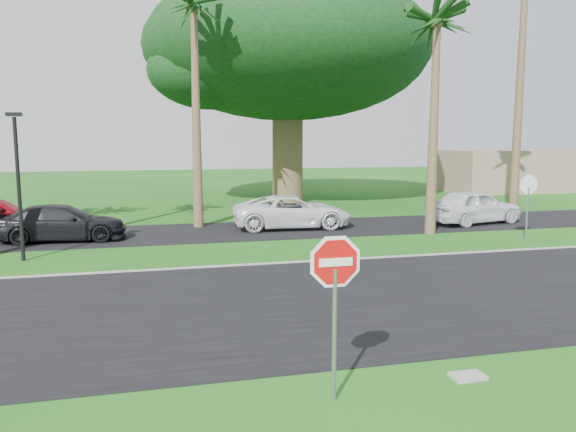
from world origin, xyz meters
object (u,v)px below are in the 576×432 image
at_px(stop_sign_near, 335,284).
at_px(car_minivan, 292,212).
at_px(car_pickup, 474,207).
at_px(stop_sign_far, 528,193).
at_px(car_dark, 62,223).

xyz_separation_m(stop_sign_near, car_minivan, (3.38, 15.67, -1.07)).
relative_size(car_minivan, car_pickup, 1.12).
bearing_deg(stop_sign_near, car_pickup, 51.89).
relative_size(stop_sign_near, stop_sign_far, 1.00).
distance_m(car_dark, car_pickup, 17.51).
xyz_separation_m(stop_sign_near, stop_sign_far, (11.50, 11.00, 0.00)).
bearing_deg(car_dark, stop_sign_far, -101.25).
xyz_separation_m(stop_sign_near, car_dark, (-5.78, 14.88, -1.10)).
distance_m(stop_sign_far, car_dark, 17.74).
relative_size(stop_sign_far, car_pickup, 0.58).
bearing_deg(car_dark, stop_sign_near, -157.38).
bearing_deg(stop_sign_near, stop_sign_far, 43.73).
xyz_separation_m(stop_sign_far, car_minivan, (-8.12, 4.67, -1.07)).
height_order(stop_sign_near, car_pickup, stop_sign_near).
xyz_separation_m(car_dark, car_minivan, (9.16, 0.80, 0.03)).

